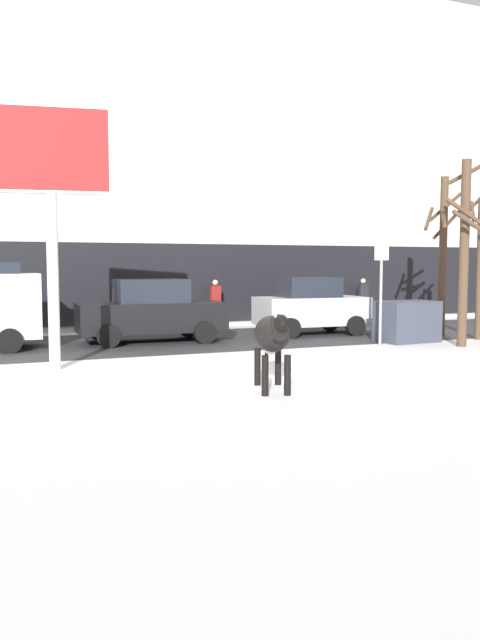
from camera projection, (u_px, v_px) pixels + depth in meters
name	position (u px, v px, depth m)	size (l,w,h in m)	color
ground_plane	(282.00, 385.00, 11.96)	(120.00, 120.00, 0.00)	white
road_strip	(173.00, 341.00, 18.77)	(60.00, 5.60, 0.01)	#333338
building_facade	(122.00, 154.00, 24.42)	(44.00, 6.10, 13.00)	beige
cow_black	(273.00, 336.00, 11.29)	(0.96, 1.93, 1.54)	black
billboard	(50.00, 166.00, 13.30)	(2.52, 0.63, 5.56)	silver
car_black_sedan	(151.00, 311.00, 18.48)	(4.25, 2.09, 1.84)	black
car_silver_hatchback	(310.00, 306.00, 20.55)	(3.55, 2.01, 1.86)	#B7BABF
pedestrian_near_billboard	(215.00, 304.00, 22.46)	(0.36, 0.24, 1.73)	#282833
pedestrian_by_cars	(363.00, 300.00, 24.75)	(0.36, 0.24, 1.73)	#282833
bare_tree_left_lot	(480.00, 263.00, 19.07)	(1.13, 1.15, 4.41)	#4C3828
bare_tree_right_lot	(444.00, 251.00, 20.11)	(1.61, 1.63, 5.00)	#4C3828
bare_tree_far_back	(464.00, 247.00, 17.36)	(1.57, 1.64, 5.10)	#4C3828
dumpster	(407.00, 321.00, 18.61)	(1.70, 1.10, 1.20)	#383D4C
street_sign	(381.00, 286.00, 17.65)	(0.44, 0.08, 2.82)	gray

